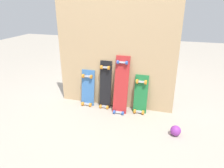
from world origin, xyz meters
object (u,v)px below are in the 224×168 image
(skateboard_red, at_px, (121,88))
(skateboard_blue, at_px, (88,90))
(skateboard_green, at_px, (141,97))
(rubber_ball, at_px, (176,131))
(skateboard_black, at_px, (105,87))

(skateboard_red, bearing_deg, skateboard_blue, 174.61)
(skateboard_red, distance_m, skateboard_green, 0.30)
(rubber_ball, bearing_deg, skateboard_red, 152.27)
(skateboard_green, relative_size, rubber_ball, 4.86)
(skateboard_green, distance_m, rubber_ball, 0.70)
(skateboard_blue, xyz_separation_m, skateboard_black, (0.28, 0.00, 0.08))
(skateboard_blue, relative_size, skateboard_green, 1.00)
(skateboard_green, bearing_deg, skateboard_black, 178.97)
(skateboard_green, bearing_deg, skateboard_red, -170.96)
(skateboard_red, height_order, skateboard_green, skateboard_red)
(skateboard_blue, height_order, skateboard_green, skateboard_green)
(skateboard_red, xyz_separation_m, skateboard_green, (0.27, 0.04, -0.12))
(skateboard_blue, xyz_separation_m, skateboard_red, (0.53, -0.05, 0.12))
(rubber_ball, bearing_deg, skateboard_blue, 160.67)
(skateboard_black, distance_m, skateboard_green, 0.53)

